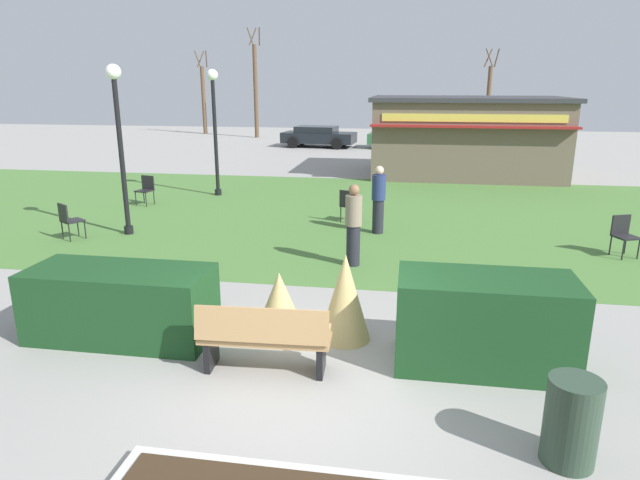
{
  "coord_description": "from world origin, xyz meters",
  "views": [
    {
      "loc": [
        1.2,
        -6.15,
        3.63
      ],
      "look_at": [
        -0.22,
        2.5,
        1.12
      ],
      "focal_mm": 30.93,
      "sensor_mm": 36.0,
      "label": 1
    }
  ],
  "objects_px": {
    "cafe_chair_north": "(146,188)",
    "parked_car_west_slot": "(318,136)",
    "food_kiosk": "(465,136)",
    "park_bench": "(264,338)",
    "lamppost_mid": "(119,130)",
    "cafe_chair_east": "(623,232)",
    "tree_center_bg": "(256,89)",
    "person_standing": "(378,199)",
    "cafe_chair_center": "(349,203)",
    "person_strolling": "(353,225)",
    "tree_right_bg": "(204,98)",
    "lamppost_far": "(214,117)",
    "cafe_chair_west": "(68,218)",
    "trash_bin": "(571,422)",
    "parked_car_center_slot": "(405,137)",
    "tree_left_bg": "(488,101)"
  },
  "relations": [
    {
      "from": "cafe_chair_north",
      "to": "parked_car_west_slot",
      "type": "xyz_separation_m",
      "value": [
        2.6,
        16.56,
        0.12
      ]
    },
    {
      "from": "food_kiosk",
      "to": "cafe_chair_north",
      "type": "bearing_deg",
      "value": -143.29
    },
    {
      "from": "park_bench",
      "to": "lamppost_mid",
      "type": "relative_size",
      "value": 0.43
    },
    {
      "from": "cafe_chair_east",
      "to": "parked_car_west_slot",
      "type": "relative_size",
      "value": 0.2
    },
    {
      "from": "lamppost_mid",
      "to": "tree_center_bg",
      "type": "relative_size",
      "value": 0.57
    },
    {
      "from": "park_bench",
      "to": "tree_center_bg",
      "type": "xyz_separation_m",
      "value": [
        -8.79,
        31.09,
        2.72
      ]
    },
    {
      "from": "person_standing",
      "to": "park_bench",
      "type": "bearing_deg",
      "value": 90.67
    },
    {
      "from": "cafe_chair_center",
      "to": "person_strolling",
      "type": "xyz_separation_m",
      "value": [
        0.49,
        -3.6,
        0.33
      ]
    },
    {
      "from": "tree_right_bg",
      "to": "food_kiosk",
      "type": "bearing_deg",
      "value": -43.41
    },
    {
      "from": "park_bench",
      "to": "lamppost_far",
      "type": "bearing_deg",
      "value": 112.25
    },
    {
      "from": "park_bench",
      "to": "tree_center_bg",
      "type": "distance_m",
      "value": 32.43
    },
    {
      "from": "park_bench",
      "to": "cafe_chair_west",
      "type": "bearing_deg",
      "value": 139.25
    },
    {
      "from": "food_kiosk",
      "to": "parked_car_west_slot",
      "type": "height_order",
      "value": "food_kiosk"
    },
    {
      "from": "cafe_chair_center",
      "to": "tree_center_bg",
      "type": "distance_m",
      "value": 24.78
    },
    {
      "from": "lamppost_far",
      "to": "trash_bin",
      "type": "height_order",
      "value": "lamppost_far"
    },
    {
      "from": "trash_bin",
      "to": "parked_car_center_slot",
      "type": "bearing_deg",
      "value": 94.24
    },
    {
      "from": "lamppost_far",
      "to": "cafe_chair_east",
      "type": "relative_size",
      "value": 4.56
    },
    {
      "from": "tree_right_bg",
      "to": "parked_car_west_slot",
      "type": "bearing_deg",
      "value": -36.95
    },
    {
      "from": "person_strolling",
      "to": "tree_right_bg",
      "type": "xyz_separation_m",
      "value": [
        -14.0,
        28.69,
        1.69
      ]
    },
    {
      "from": "lamppost_far",
      "to": "cafe_chair_center",
      "type": "bearing_deg",
      "value": -32.6
    },
    {
      "from": "lamppost_far",
      "to": "cafe_chair_east",
      "type": "height_order",
      "value": "lamppost_far"
    },
    {
      "from": "cafe_chair_west",
      "to": "cafe_chair_north",
      "type": "distance_m",
      "value": 4.01
    },
    {
      "from": "lamppost_far",
      "to": "tree_center_bg",
      "type": "height_order",
      "value": "tree_center_bg"
    },
    {
      "from": "cafe_chair_west",
      "to": "person_strolling",
      "type": "distance_m",
      "value": 6.95
    },
    {
      "from": "tree_center_bg",
      "to": "person_strolling",
      "type": "bearing_deg",
      "value": -70.39
    },
    {
      "from": "food_kiosk",
      "to": "trash_bin",
      "type": "bearing_deg",
      "value": -91.52
    },
    {
      "from": "lamppost_mid",
      "to": "trash_bin",
      "type": "relative_size",
      "value": 4.5
    },
    {
      "from": "lamppost_far",
      "to": "parked_car_center_slot",
      "type": "bearing_deg",
      "value": 67.97
    },
    {
      "from": "parked_car_west_slot",
      "to": "parked_car_center_slot",
      "type": "xyz_separation_m",
      "value": [
        5.04,
        -0.0,
        0.0
      ]
    },
    {
      "from": "food_kiosk",
      "to": "person_standing",
      "type": "relative_size",
      "value": 4.46
    },
    {
      "from": "person_standing",
      "to": "parked_car_west_slot",
      "type": "relative_size",
      "value": 0.39
    },
    {
      "from": "lamppost_mid",
      "to": "parked_car_center_slot",
      "type": "height_order",
      "value": "lamppost_mid"
    },
    {
      "from": "lamppost_mid",
      "to": "parked_car_west_slot",
      "type": "bearing_deg",
      "value": 85.76
    },
    {
      "from": "park_bench",
      "to": "cafe_chair_west",
      "type": "distance_m",
      "value": 8.22
    },
    {
      "from": "trash_bin",
      "to": "tree_center_bg",
      "type": "bearing_deg",
      "value": 110.69
    },
    {
      "from": "person_standing",
      "to": "parked_car_west_slot",
      "type": "bearing_deg",
      "value": -67.35
    },
    {
      "from": "cafe_chair_east",
      "to": "lamppost_far",
      "type": "bearing_deg",
      "value": 155.18
    },
    {
      "from": "cafe_chair_north",
      "to": "tree_right_bg",
      "type": "height_order",
      "value": "tree_right_bg"
    },
    {
      "from": "cafe_chair_west",
      "to": "tree_left_bg",
      "type": "distance_m",
      "value": 29.66
    },
    {
      "from": "food_kiosk",
      "to": "lamppost_far",
      "type": "bearing_deg",
      "value": -145.81
    },
    {
      "from": "food_kiosk",
      "to": "cafe_chair_east",
      "type": "xyz_separation_m",
      "value": [
        2.45,
        -10.81,
        -1.03
      ]
    },
    {
      "from": "parked_car_west_slot",
      "to": "tree_left_bg",
      "type": "bearing_deg",
      "value": 30.85
    },
    {
      "from": "person_strolling",
      "to": "tree_right_bg",
      "type": "bearing_deg",
      "value": -165.4
    },
    {
      "from": "tree_center_bg",
      "to": "cafe_chair_north",
      "type": "bearing_deg",
      "value": -83.29
    },
    {
      "from": "lamppost_mid",
      "to": "person_standing",
      "type": "distance_m",
      "value": 6.45
    },
    {
      "from": "person_standing",
      "to": "food_kiosk",
      "type": "bearing_deg",
      "value": -97.71
    },
    {
      "from": "trash_bin",
      "to": "food_kiosk",
      "type": "distance_m",
      "value": 18.2
    },
    {
      "from": "person_standing",
      "to": "lamppost_far",
      "type": "bearing_deg",
      "value": -26.95
    },
    {
      "from": "cafe_chair_center",
      "to": "tree_right_bg",
      "type": "relative_size",
      "value": 0.15
    },
    {
      "from": "cafe_chair_west",
      "to": "parked_car_west_slot",
      "type": "bearing_deg",
      "value": 82.83
    }
  ]
}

